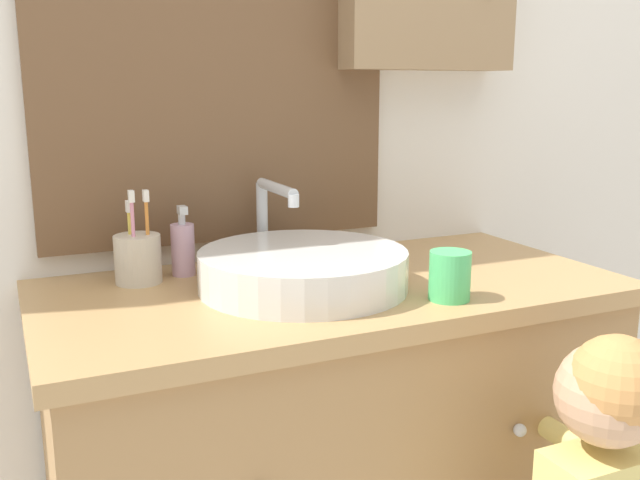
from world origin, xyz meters
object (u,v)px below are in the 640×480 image
soap_dispenser (183,248)px  toothbrush_holder (138,258)px  sink_basin (303,268)px  drinking_cup (450,276)px

soap_dispenser → toothbrush_holder: bearing=-168.3°
toothbrush_holder → soap_dispenser: size_ratio=1.28×
sink_basin → toothbrush_holder: bearing=148.5°
sink_basin → toothbrush_holder: size_ratio=2.42×
sink_basin → drinking_cup: (0.21, -0.17, 0.00)m
toothbrush_holder → drinking_cup: (0.48, -0.34, -0.01)m
toothbrush_holder → drinking_cup: bearing=-35.4°
toothbrush_holder → drinking_cup: toothbrush_holder is taller
sink_basin → toothbrush_holder: (-0.27, 0.17, 0.01)m
toothbrush_holder → sink_basin: bearing=-31.5°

